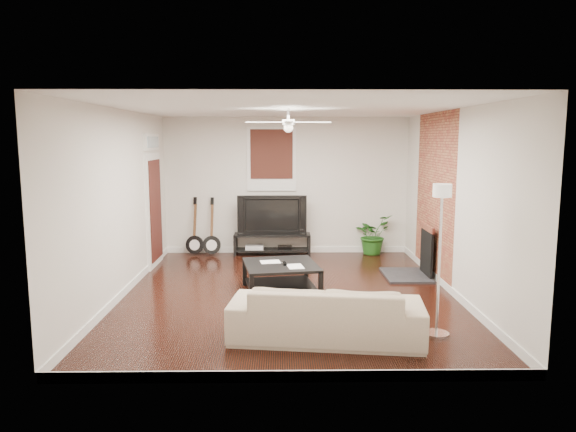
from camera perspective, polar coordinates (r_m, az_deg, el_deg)
room at (r=7.94m, az=0.04°, el=1.37°), size 5.01×6.01×2.81m
brick_accent at (r=9.31m, az=15.46°, el=2.09°), size 0.02×2.20×2.80m
fireplace at (r=9.38m, az=13.55°, el=-3.62°), size 0.80×1.10×0.92m
window_back at (r=10.86m, az=-1.78°, el=6.14°), size 1.00×0.06×1.30m
door_left at (r=10.12m, az=-14.19°, el=1.76°), size 0.08×1.00×2.50m
tv_stand at (r=10.88m, az=-1.71°, el=-3.05°), size 1.55×0.41×0.44m
tv at (r=10.79m, az=-1.72°, el=0.19°), size 1.39×0.18×0.80m
coffee_table at (r=8.24m, az=-0.78°, el=-6.68°), size 1.25×1.25×0.46m
sofa at (r=6.38m, az=4.13°, el=-10.26°), size 2.36×1.16×0.66m
floor_lamp at (r=6.57m, az=15.97°, el=-4.64°), size 0.34×0.34×1.85m
potted_plant at (r=11.04m, az=9.08°, el=-1.98°), size 0.97×0.97×0.82m
guitar_left at (r=10.92m, az=-10.05°, el=-1.09°), size 0.41×0.32×1.20m
guitar_right at (r=10.84m, az=-8.25°, el=-1.12°), size 0.39×0.29×1.20m
ceiling_fan at (r=7.89m, az=0.04°, el=10.05°), size 1.24×1.24×0.32m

